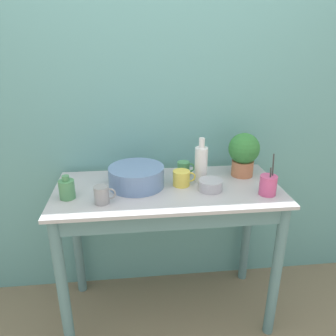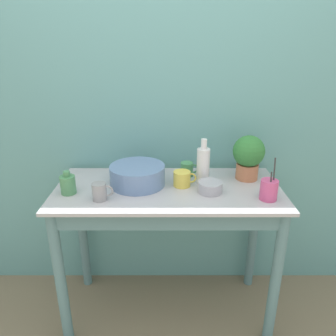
{
  "view_description": "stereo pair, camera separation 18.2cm",
  "coord_description": "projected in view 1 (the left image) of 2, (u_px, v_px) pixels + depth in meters",
  "views": [
    {
      "loc": [
        -0.18,
        -1.38,
        1.69
      ],
      "look_at": [
        0.0,
        0.3,
        1.02
      ],
      "focal_mm": 35.0,
      "sensor_mm": 36.0,
      "label": 1
    },
    {
      "loc": [
        -0.0,
        -1.39,
        1.69
      ],
      "look_at": [
        0.0,
        0.3,
        1.02
      ],
      "focal_mm": 35.0,
      "sensor_mm": 36.0,
      "label": 2
    }
  ],
  "objects": [
    {
      "name": "bowl_wash_large",
      "position": [
        137.0,
        176.0,
        1.87
      ],
      "size": [
        0.32,
        0.32,
        0.12
      ],
      "color": "#6684B2",
      "rests_on": "counter_table"
    },
    {
      "name": "bowl_small_steel",
      "position": [
        210.0,
        185.0,
        1.82
      ],
      "size": [
        0.13,
        0.13,
        0.06
      ],
      "color": "#A8A8B2",
      "rests_on": "counter_table"
    },
    {
      "name": "counter_table",
      "position": [
        168.0,
        220.0,
        1.92
      ],
      "size": [
        1.29,
        0.6,
        0.9
      ],
      "color": "slate",
      "rests_on": "ground_plane"
    },
    {
      "name": "utensil_cup",
      "position": [
        268.0,
        185.0,
        1.77
      ],
      "size": [
        0.09,
        0.09,
        0.23
      ],
      "color": "#CC4C7F",
      "rests_on": "counter_table"
    },
    {
      "name": "mug_grey",
      "position": [
        102.0,
        195.0,
        1.67
      ],
      "size": [
        0.11,
        0.08,
        0.09
      ],
      "color": "gray",
      "rests_on": "counter_table"
    },
    {
      "name": "bottle_tall",
      "position": [
        201.0,
        163.0,
        1.92
      ],
      "size": [
        0.08,
        0.08,
        0.26
      ],
      "color": "white",
      "rests_on": "counter_table"
    },
    {
      "name": "bottle_short",
      "position": [
        67.0,
        189.0,
        1.72
      ],
      "size": [
        0.08,
        0.08,
        0.13
      ],
      "color": "#4C8C59",
      "rests_on": "counter_table"
    },
    {
      "name": "wall_back",
      "position": [
        162.0,
        121.0,
        2.08
      ],
      "size": [
        6.0,
        0.05,
        2.4
      ],
      "color": "#609E9E",
      "rests_on": "ground_plane"
    },
    {
      "name": "mug_yellow",
      "position": [
        182.0,
        178.0,
        1.88
      ],
      "size": [
        0.13,
        0.1,
        0.09
      ],
      "color": "#E5CC4C",
      "rests_on": "counter_table"
    },
    {
      "name": "potted_plant",
      "position": [
        244.0,
        152.0,
        1.98
      ],
      "size": [
        0.19,
        0.19,
        0.27
      ],
      "color": "#B7704C",
      "rests_on": "counter_table"
    },
    {
      "name": "mug_green",
      "position": [
        184.0,
        169.0,
        2.02
      ],
      "size": [
        0.11,
        0.08,
        0.09
      ],
      "color": "#4C935B",
      "rests_on": "counter_table"
    }
  ]
}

